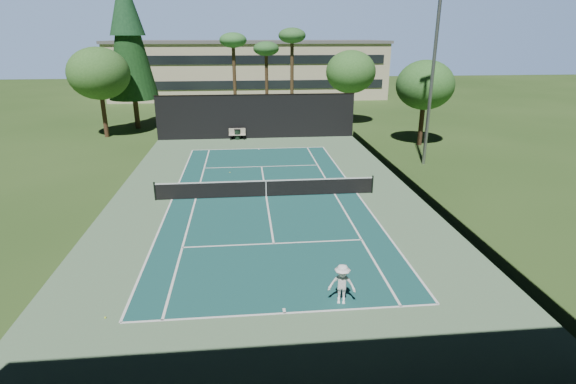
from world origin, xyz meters
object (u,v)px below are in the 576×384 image
object	(u,v)px
player	(342,284)
tennis_ball_b	(222,194)
park_bench	(237,134)
trash_bin	(237,134)
tennis_net	(266,188)
tennis_ball_a	(105,318)
tennis_ball_d	(230,172)
tennis_ball_c	(283,185)

from	to	relation	value
player	tennis_ball_b	size ratio (longest dim) A/B	23.53
tennis_ball_b	park_bench	distance (m)	14.97
park_bench	trash_bin	xyz separation A→B (m)	(0.01, 0.03, -0.07)
tennis_ball_b	tennis_net	bearing A→B (deg)	-15.22
tennis_ball_a	tennis_ball_d	distance (m)	17.08
tennis_ball_b	park_bench	bearing A→B (deg)	86.85
player	tennis_ball_b	bearing A→B (deg)	124.96
tennis_net	tennis_ball_d	bearing A→B (deg)	113.81
tennis_ball_c	tennis_ball_b	bearing A→B (deg)	-161.40
tennis_ball_d	trash_bin	distance (m)	10.61
tennis_ball_c	park_bench	world-z (taller)	park_bench
tennis_net	tennis_ball_d	xyz separation A→B (m)	(-2.25, 5.10, -0.52)
trash_bin	tennis_net	bearing A→B (deg)	-83.48
player	park_bench	distance (m)	27.36
tennis_ball_d	park_bench	world-z (taller)	park_bench
tennis_ball_a	park_bench	bearing A→B (deg)	81.14
player	tennis_ball_b	xyz separation A→B (m)	(-4.70, 12.14, -0.73)
tennis_ball_c	tennis_ball_a	bearing A→B (deg)	-118.07
tennis_ball_a	park_bench	size ratio (longest dim) A/B	0.05
tennis_ball_b	tennis_ball_d	size ratio (longest dim) A/B	0.99
player	tennis_ball_a	xyz separation A→B (m)	(-8.12, -0.14, -0.72)
park_bench	trash_bin	world-z (taller)	park_bench
tennis_ball_c	tennis_net	bearing A→B (deg)	-120.65
tennis_ball_d	trash_bin	xyz separation A→B (m)	(0.46, 10.59, 0.45)
player	tennis_net	bearing A→B (deg)	114.08
tennis_ball_a	trash_bin	size ratio (longest dim) A/B	0.08
tennis_ball_a	tennis_ball_b	size ratio (longest dim) A/B	1.13
tennis_net	trash_bin	xyz separation A→B (m)	(-1.79, 15.69, -0.08)
tennis_net	tennis_ball_b	bearing A→B (deg)	164.78
tennis_net	tennis_ball_b	size ratio (longest dim) A/B	200.18
tennis_net	player	world-z (taller)	player
tennis_ball_a	tennis_ball_c	size ratio (longest dim) A/B	1.01
tennis_net	park_bench	bearing A→B (deg)	96.58
tennis_net	tennis_ball_c	size ratio (longest dim) A/B	179.47
park_bench	tennis_ball_c	bearing A→B (deg)	-77.66
tennis_net	park_bench	distance (m)	15.76
tennis_net	park_bench	xyz separation A→B (m)	(-1.81, 15.66, -0.01)
tennis_ball_a	tennis_ball_c	world-z (taller)	same
park_bench	tennis_ball_d	bearing A→B (deg)	-92.41
player	tennis_ball_c	world-z (taller)	player
tennis_ball_c	trash_bin	world-z (taller)	trash_bin
tennis_ball_b	tennis_ball_a	bearing A→B (deg)	-105.57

